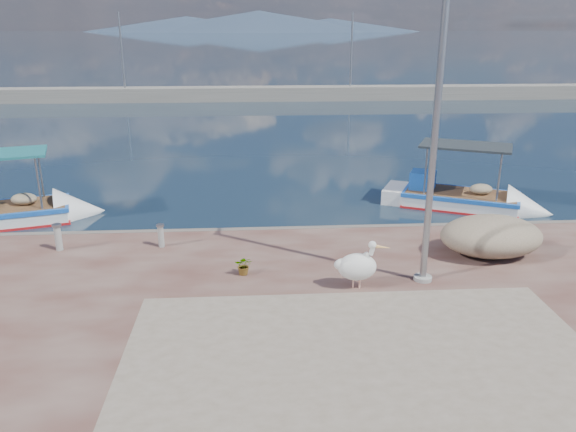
{
  "coord_description": "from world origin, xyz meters",
  "views": [
    {
      "loc": [
        -0.98,
        -11.16,
        6.4
      ],
      "look_at": [
        0.0,
        3.8,
        1.3
      ],
      "focal_mm": 35.0,
      "sensor_mm": 36.0,
      "label": 1
    }
  ],
  "objects_px": {
    "lamp_post": "(433,147)",
    "bollard_near": "(161,235)",
    "pelican": "(358,266)",
    "boat_right": "(459,201)",
    "boat_left": "(2,217)"
  },
  "relations": [
    {
      "from": "lamp_post",
      "to": "bollard_near",
      "type": "relative_size",
      "value": 10.53
    },
    {
      "from": "pelican",
      "to": "lamp_post",
      "type": "xyz_separation_m",
      "value": [
        1.68,
        0.36,
        2.73
      ]
    },
    {
      "from": "boat_right",
      "to": "lamp_post",
      "type": "bearing_deg",
      "value": -90.95
    },
    {
      "from": "lamp_post",
      "to": "pelican",
      "type": "bearing_deg",
      "value": -167.95
    },
    {
      "from": "pelican",
      "to": "lamp_post",
      "type": "distance_m",
      "value": 3.23
    },
    {
      "from": "bollard_near",
      "to": "pelican",
      "type": "bearing_deg",
      "value": -30.55
    },
    {
      "from": "boat_right",
      "to": "lamp_post",
      "type": "distance_m",
      "value": 8.77
    },
    {
      "from": "boat_left",
      "to": "lamp_post",
      "type": "height_order",
      "value": "lamp_post"
    },
    {
      "from": "boat_left",
      "to": "boat_right",
      "type": "height_order",
      "value": "boat_left"
    },
    {
      "from": "pelican",
      "to": "bollard_near",
      "type": "relative_size",
      "value": 1.9
    },
    {
      "from": "boat_right",
      "to": "bollard_near",
      "type": "distance_m",
      "value": 11.22
    },
    {
      "from": "pelican",
      "to": "lamp_post",
      "type": "relative_size",
      "value": 0.18
    },
    {
      "from": "pelican",
      "to": "bollard_near",
      "type": "xyz_separation_m",
      "value": [
        -5.01,
        2.96,
        -0.21
      ]
    },
    {
      "from": "pelican",
      "to": "bollard_near",
      "type": "distance_m",
      "value": 5.82
    },
    {
      "from": "bollard_near",
      "to": "boat_left",
      "type": "bearing_deg",
      "value": 147.52
    }
  ]
}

